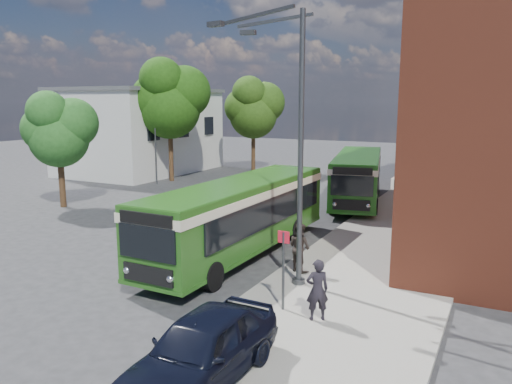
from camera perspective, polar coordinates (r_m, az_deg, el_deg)
The scene contains 15 objects.
ground at distance 21.18m, azimuth -6.25°, elevation -6.73°, with size 120.00×120.00×0.00m, color #292A2C.
pavement at distance 25.98m, azimuth 16.99°, elevation -3.76°, with size 6.00×48.00×0.15m, color gray.
kerb_line at distance 26.65m, azimuth 10.52°, elevation -3.28°, with size 0.12×48.00×0.01m, color beige.
white_building at distance 45.56m, azimuth -12.99°, elevation 6.87°, with size 9.40×13.40×7.30m.
flagpole at distance 38.13m, azimuth -11.45°, elevation 8.23°, with size 0.95×0.10×9.00m.
street_lamp at distance 16.25m, azimuth 3.94°, elevation 5.36°, with size 2.96×2.38×9.00m.
bus_stop_sign at distance 14.64m, azimuth 3.14°, elevation -8.35°, with size 0.35×0.08×2.52m.
bus_front at distance 20.16m, azimuth -1.82°, elevation -2.17°, with size 2.81×11.65×3.02m.
bus_rear at distance 31.23m, azimuth 11.55°, elevation 2.08°, with size 4.84×11.16×3.02m.
parked_car at distance 11.36m, azimuth -6.21°, elevation -17.37°, with size 1.82×4.52×1.54m, color black.
pedestrian_a at distance 14.22m, azimuth 7.01°, elevation -11.03°, with size 0.64×0.42×1.76m, color black.
pedestrian_b at distance 18.05m, azimuth 5.00°, elevation -6.30°, with size 0.86×0.67×1.78m, color black.
tree_left at distance 31.26m, azimuth -21.67°, elevation 6.70°, with size 4.03×3.83×6.80m.
tree_mid at distance 39.46m, azimuth -9.85°, elevation 10.52°, with size 5.61×5.33×9.47m.
tree_right at distance 44.41m, azimuth -0.27°, elevation 9.66°, with size 4.96×4.72×8.37m.
Camera 1 is at (11.17, -16.90, 6.19)m, focal length 35.00 mm.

